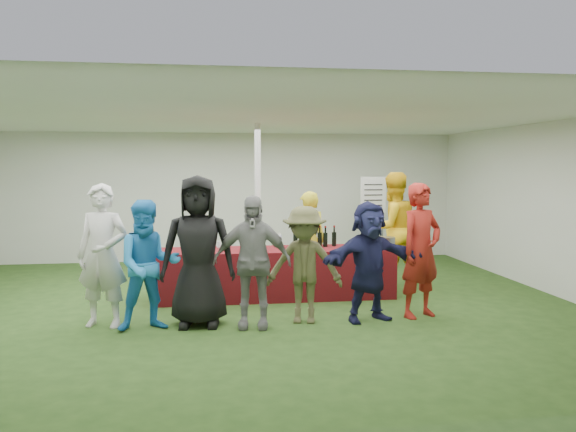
{
  "coord_description": "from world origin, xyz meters",
  "views": [
    {
      "loc": [
        -0.27,
        -8.0,
        2.0
      ],
      "look_at": [
        0.89,
        0.39,
        1.25
      ],
      "focal_mm": 35.0,
      "sensor_mm": 36.0,
      "label": 1
    }
  ],
  "objects": [
    {
      "name": "ground",
      "position": [
        0.0,
        0.0,
        0.0
      ],
      "size": [
        60.0,
        60.0,
        0.0
      ],
      "primitive_type": "plane",
      "color": "#284719",
      "rests_on": "ground"
    },
    {
      "name": "tent",
      "position": [
        0.5,
        1.2,
        1.35
      ],
      "size": [
        10.0,
        10.0,
        10.0
      ],
      "color": "white",
      "rests_on": "ground"
    },
    {
      "name": "serving_table",
      "position": [
        0.69,
        0.39,
        0.38
      ],
      "size": [
        3.6,
        0.8,
        0.75
      ],
      "primitive_type": "cube",
      "color": "maroon",
      "rests_on": "ground"
    },
    {
      "name": "wine_bottles",
      "position": [
        1.33,
        0.53,
        0.87
      ],
      "size": [
        0.7,
        0.17,
        0.32
      ],
      "color": "black",
      "rests_on": "serving_table"
    },
    {
      "name": "wine_glasses",
      "position": [
        0.19,
        0.13,
        0.86
      ],
      "size": [
        2.76,
        0.15,
        0.16
      ],
      "color": "silver",
      "rests_on": "serving_table"
    },
    {
      "name": "water_bottle",
      "position": [
        0.77,
        0.47,
        0.85
      ],
      "size": [
        0.07,
        0.07,
        0.23
      ],
      "color": "silver",
      "rests_on": "serving_table"
    },
    {
      "name": "bar_towel",
      "position": [
        2.24,
        0.44,
        0.77
      ],
      "size": [
        0.25,
        0.18,
        0.03
      ],
      "primitive_type": "cube",
      "color": "white",
      "rests_on": "serving_table"
    },
    {
      "name": "dump_bucket",
      "position": [
        2.37,
        0.17,
        0.84
      ],
      "size": [
        0.27,
        0.27,
        0.18
      ],
      "primitive_type": "cylinder",
      "color": "slate",
      "rests_on": "serving_table"
    },
    {
      "name": "wine_list_sign",
      "position": [
        2.85,
        2.51,
        1.32
      ],
      "size": [
        0.5,
        0.03,
        1.8
      ],
      "color": "slate",
      "rests_on": "ground"
    },
    {
      "name": "staff_pourer",
      "position": [
        1.28,
        0.85,
        0.8
      ],
      "size": [
        0.61,
        0.42,
        1.61
      ],
      "primitive_type": "imported",
      "rotation": [
        0.0,
        0.0,
        3.2
      ],
      "color": "gold",
      "rests_on": "ground"
    },
    {
      "name": "staff_back",
      "position": [
        2.77,
        1.07,
        0.95
      ],
      "size": [
        1.07,
        0.92,
        1.9
      ],
      "primitive_type": "imported",
      "rotation": [
        0.0,
        0.0,
        3.38
      ],
      "color": "yellow",
      "rests_on": "ground"
    },
    {
      "name": "customer_0",
      "position": [
        -1.61,
        -0.86,
        0.9
      ],
      "size": [
        0.74,
        0.58,
        1.79
      ],
      "primitive_type": "imported",
      "rotation": [
        0.0,
        0.0,
        -0.26
      ],
      "color": "silver",
      "rests_on": "ground"
    },
    {
      "name": "customer_1",
      "position": [
        -1.03,
        -1.09,
        0.8
      ],
      "size": [
        0.88,
        0.75,
        1.6
      ],
      "primitive_type": "imported",
      "rotation": [
        0.0,
        0.0,
        0.2
      ],
      "color": "#2483D0",
      "rests_on": "ground"
    },
    {
      "name": "customer_2",
      "position": [
        -0.43,
        -0.98,
        0.95
      ],
      "size": [
        0.96,
        0.66,
        1.89
      ],
      "primitive_type": "imported",
      "rotation": [
        0.0,
        0.0,
        -0.06
      ],
      "color": "black",
      "rests_on": "ground"
    },
    {
      "name": "customer_3",
      "position": [
        0.23,
        -1.15,
        0.82
      ],
      "size": [
        1.02,
        0.55,
        1.65
      ],
      "primitive_type": "imported",
      "rotation": [
        0.0,
        0.0,
        -0.16
      ],
      "color": "gray",
      "rests_on": "ground"
    },
    {
      "name": "customer_4",
      "position": [
        0.9,
        -1.03,
        0.75
      ],
      "size": [
        1.07,
        0.76,
        1.5
      ],
      "primitive_type": "imported",
      "rotation": [
        0.0,
        0.0,
        -0.22
      ],
      "color": "#4F4E2C",
      "rests_on": "ground"
    },
    {
      "name": "customer_5",
      "position": [
        1.75,
        -1.05,
        0.78
      ],
      "size": [
        1.51,
        0.82,
        1.56
      ],
      "primitive_type": "imported",
      "rotation": [
        0.0,
        0.0,
        0.26
      ],
      "color": "#1A1C43",
      "rests_on": "ground"
    },
    {
      "name": "customer_6",
      "position": [
        2.48,
        -0.96,
        0.89
      ],
      "size": [
        0.77,
        0.65,
        1.78
      ],
      "primitive_type": "imported",
      "rotation": [
        0.0,
        0.0,
        0.41
      ],
      "color": "maroon",
      "rests_on": "ground"
    }
  ]
}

